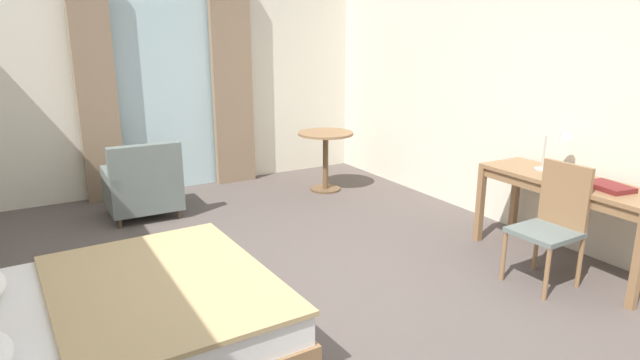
{
  "coord_description": "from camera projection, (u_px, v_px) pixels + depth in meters",
  "views": [
    {
      "loc": [
        -1.76,
        -3.16,
        1.95
      ],
      "look_at": [
        0.37,
        0.51,
        0.77
      ],
      "focal_mm": 30.02,
      "sensor_mm": 36.0,
      "label": 1
    }
  ],
  "objects": [
    {
      "name": "ground",
      "position": [
        311.0,
        307.0,
        4.02
      ],
      "size": [
        5.78,
        7.73,
        0.1
      ],
      "primitive_type": "cube",
      "color": "#564C47"
    },
    {
      "name": "wall_back",
      "position": [
        169.0,
        78.0,
        6.63
      ],
      "size": [
        5.38,
        0.12,
        2.78
      ],
      "primitive_type": "cube",
      "color": "silver",
      "rests_on": "ground"
    },
    {
      "name": "wall_right",
      "position": [
        560.0,
        95.0,
        4.9
      ],
      "size": [
        0.12,
        7.33,
        2.78
      ],
      "primitive_type": "cube",
      "color": "silver",
      "rests_on": "ground"
    },
    {
      "name": "balcony_glass_door",
      "position": [
        167.0,
        93.0,
        6.58
      ],
      "size": [
        1.2,
        0.02,
        2.44
      ],
      "primitive_type": "cube",
      "color": "silver",
      "rests_on": "ground"
    },
    {
      "name": "curtain_panel_left",
      "position": [
        96.0,
        89.0,
        6.07
      ],
      "size": [
        0.43,
        0.1,
        2.65
      ],
      "primitive_type": "cube",
      "color": "#897056",
      "rests_on": "ground"
    },
    {
      "name": "curtain_panel_right",
      "position": [
        232.0,
        82.0,
        6.87
      ],
      "size": [
        0.52,
        0.1,
        2.65
      ],
      "primitive_type": "cube",
      "color": "#897056",
      "rests_on": "ground"
    },
    {
      "name": "bed",
      "position": [
        98.0,
        330.0,
        3.15
      ],
      "size": [
        2.03,
        1.75,
        0.95
      ],
      "color": "olive",
      "rests_on": "ground"
    },
    {
      "name": "writing_desk",
      "position": [
        571.0,
        190.0,
        4.47
      ],
      "size": [
        0.56,
        1.59,
        0.76
      ],
      "color": "olive",
      "rests_on": "ground"
    },
    {
      "name": "desk_chair",
      "position": [
        553.0,
        219.0,
        4.2
      ],
      "size": [
        0.46,
        0.45,
        0.96
      ],
      "color": "slate",
      "rests_on": "ground"
    },
    {
      "name": "desk_lamp",
      "position": [
        561.0,
        139.0,
        4.64
      ],
      "size": [
        0.26,
        0.24,
        0.41
      ],
      "color": "#B7B2A8",
      "rests_on": "writing_desk"
    },
    {
      "name": "closed_book",
      "position": [
        609.0,
        187.0,
        4.16
      ],
      "size": [
        0.28,
        0.37,
        0.04
      ],
      "primitive_type": "cube",
      "rotation": [
        0.0,
        0.0,
        -0.17
      ],
      "color": "maroon",
      "rests_on": "writing_desk"
    },
    {
      "name": "armchair_by_window",
      "position": [
        143.0,
        187.0,
        5.76
      ],
      "size": [
        0.75,
        0.74,
        0.84
      ],
      "color": "slate",
      "rests_on": "ground"
    },
    {
      "name": "round_cafe_table",
      "position": [
        326.0,
        147.0,
        6.67
      ],
      "size": [
        0.69,
        0.69,
        0.74
      ],
      "color": "olive",
      "rests_on": "ground"
    }
  ]
}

